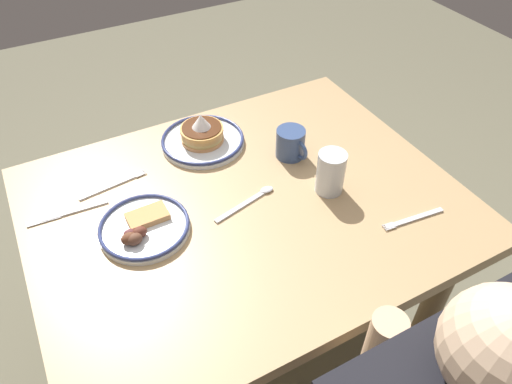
{
  "coord_description": "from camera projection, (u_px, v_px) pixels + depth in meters",
  "views": [
    {
      "loc": [
        0.43,
        0.86,
        1.67
      ],
      "look_at": [
        -0.03,
        0.01,
        0.76
      ],
      "focal_mm": 33.43,
      "sensor_mm": 36.0,
      "label": 1
    }
  ],
  "objects": [
    {
      "name": "ground_plane",
      "position": [
        249.0,
        337.0,
        1.84
      ],
      "size": [
        6.0,
        6.0,
        0.0
      ],
      "primitive_type": "plane",
      "color": "#66624D"
    },
    {
      "name": "dining_table",
      "position": [
        246.0,
        226.0,
        1.41
      ],
      "size": [
        1.18,
        0.94,
        0.73
      ],
      "color": "tan",
      "rests_on": "ground_plane"
    },
    {
      "name": "plate_near_main",
      "position": [
        144.0,
        227.0,
        1.25
      ],
      "size": [
        0.24,
        0.24,
        0.05
      ],
      "color": "white",
      "rests_on": "dining_table"
    },
    {
      "name": "plate_center_pancakes",
      "position": [
        203.0,
        137.0,
        1.52
      ],
      "size": [
        0.27,
        0.27,
        0.11
      ],
      "color": "white",
      "rests_on": "dining_table"
    },
    {
      "name": "coffee_mug",
      "position": [
        291.0,
        143.0,
        1.46
      ],
      "size": [
        0.09,
        0.12,
        0.09
      ],
      "color": "#334772",
      "rests_on": "dining_table"
    },
    {
      "name": "drinking_glass",
      "position": [
        330.0,
        174.0,
        1.34
      ],
      "size": [
        0.08,
        0.08,
        0.13
      ],
      "color": "silver",
      "rests_on": "dining_table"
    },
    {
      "name": "fork_near",
      "position": [
        413.0,
        219.0,
        1.29
      ],
      "size": [
        0.19,
        0.04,
        0.01
      ],
      "color": "silver",
      "rests_on": "dining_table"
    },
    {
      "name": "fork_far",
      "position": [
        113.0,
        185.0,
        1.39
      ],
      "size": [
        0.21,
        0.04,
        0.01
      ],
      "color": "silver",
      "rests_on": "dining_table"
    },
    {
      "name": "butter_knife",
      "position": [
        68.0,
        213.0,
        1.3
      ],
      "size": [
        0.22,
        0.03,
        0.01
      ],
      "color": "silver",
      "rests_on": "dining_table"
    },
    {
      "name": "tea_spoon",
      "position": [
        252.0,
        199.0,
        1.34
      ],
      "size": [
        0.2,
        0.06,
        0.01
      ],
      "color": "silver",
      "rests_on": "dining_table"
    }
  ]
}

